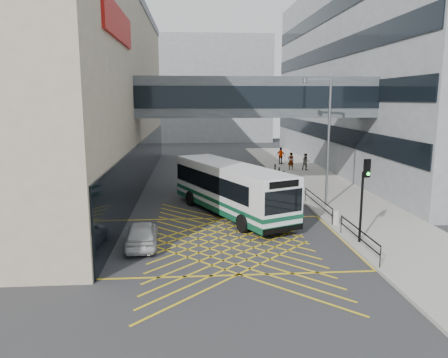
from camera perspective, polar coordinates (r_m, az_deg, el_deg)
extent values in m
plane|color=#333335|center=(23.19, 0.75, -8.13)|extent=(120.00, 120.00, 0.00)
cube|color=black|center=(38.48, -10.25, 2.22)|extent=(0.10, 41.50, 4.00)
cube|color=#9E130F|center=(26.52, -13.62, 19.09)|extent=(0.18, 9.00, 1.80)
cube|color=gray|center=(52.79, 25.77, 12.26)|extent=(24.00, 44.00, 20.00)
cube|color=black|center=(48.07, 12.60, 6.15)|extent=(0.10, 43.50, 1.60)
cube|color=black|center=(47.96, 12.79, 10.92)|extent=(0.10, 43.50, 1.60)
cube|color=black|center=(48.18, 12.99, 15.67)|extent=(0.10, 43.50, 1.60)
cube|color=black|center=(48.72, 13.19, 20.36)|extent=(0.10, 43.50, 1.60)
cube|color=gray|center=(81.91, -4.43, 11.53)|extent=(28.00, 16.00, 18.00)
cube|color=#444A4F|center=(34.25, 4.07, 10.60)|extent=(20.00, 4.00, 3.00)
cube|color=black|center=(32.26, 4.60, 10.61)|extent=(19.50, 0.06, 1.60)
cube|color=black|center=(36.25, 3.60, 10.60)|extent=(19.50, 0.06, 1.60)
cube|color=#A09B92|center=(39.17, 12.01, -0.54)|extent=(6.00, 54.00, 0.16)
cube|color=gold|center=(23.18, 0.75, -8.12)|extent=(12.00, 9.00, 0.01)
cube|color=white|center=(28.02, 0.85, -1.10)|extent=(7.08, 11.57, 2.82)
cube|color=#0E482E|center=(28.29, 0.84, -3.55)|extent=(7.13, 11.62, 0.36)
cube|color=#0E482E|center=(28.17, 0.84, -2.46)|extent=(7.15, 11.63, 0.23)
cube|color=black|center=(28.49, 0.23, -0.16)|extent=(6.54, 10.26, 1.10)
cube|color=black|center=(23.25, 7.77, -2.95)|extent=(2.23, 1.06, 1.25)
cube|color=black|center=(23.04, 7.86, -0.68)|extent=(1.74, 0.83, 0.37)
cube|color=white|center=(27.77, 0.86, 1.77)|extent=(7.02, 11.46, 0.10)
cube|color=black|center=(23.63, 7.71, -6.53)|extent=(2.43, 1.16, 0.31)
cube|color=black|center=(33.31, -3.99, -1.48)|extent=(2.43, 1.16, 0.31)
cylinder|color=black|center=(24.52, 2.46, -5.82)|extent=(0.69, 1.07, 1.05)
cylinder|color=black|center=(25.92, 7.49, -5.00)|extent=(0.69, 1.07, 1.05)
cylinder|color=black|center=(30.64, -4.38, -2.53)|extent=(0.69, 1.07, 1.05)
cylinder|color=black|center=(31.77, -0.03, -2.03)|extent=(0.69, 1.07, 1.05)
imported|color=silver|center=(22.57, -10.68, -7.03)|extent=(1.97, 4.34, 1.35)
imported|color=black|center=(41.56, -1.14, 1.30)|extent=(3.77, 5.43, 1.58)
imported|color=#9799A0|center=(36.71, 4.11, -0.19)|extent=(2.28, 4.26, 1.26)
cylinder|color=black|center=(23.15, 17.49, -3.54)|extent=(0.17, 0.17, 3.64)
cube|color=black|center=(22.59, 18.18, 1.35)|extent=(0.35, 0.29, 0.91)
sphere|color=#19E533|center=(22.56, 18.33, 0.64)|extent=(0.22, 0.22, 0.17)
cylinder|color=slate|center=(30.08, 13.47, 4.47)|extent=(0.19, 0.19, 8.49)
cube|color=slate|center=(29.79, 12.19, 12.64)|extent=(1.70, 0.27, 0.11)
cylinder|color=slate|center=(29.65, 10.53, 12.55)|extent=(0.32, 0.32, 0.27)
cylinder|color=#ADA89E|center=(26.42, 14.36, -4.85)|extent=(0.47, 0.47, 0.81)
cube|color=black|center=(22.38, 17.22, -6.32)|extent=(0.05, 5.00, 0.05)
cube|color=black|center=(22.49, 17.16, -7.30)|extent=(0.05, 5.00, 0.05)
cube|color=black|center=(28.78, 12.16, -2.39)|extent=(0.05, 6.00, 0.05)
cube|color=black|center=(28.87, 12.13, -3.17)|extent=(0.05, 6.00, 0.05)
cylinder|color=black|center=(20.33, 19.74, -9.51)|extent=(0.04, 0.04, 1.00)
cylinder|color=black|center=(24.74, 15.06, -5.70)|extent=(0.04, 0.04, 1.00)
cylinder|color=black|center=(26.11, 13.97, -4.80)|extent=(0.04, 0.04, 1.00)
cylinder|color=black|center=(31.69, 10.61, -1.99)|extent=(0.04, 0.04, 1.00)
cylinder|color=black|center=(33.62, 9.91, -1.35)|extent=(0.14, 0.14, 0.90)
cylinder|color=black|center=(35.52, 9.12, -0.69)|extent=(0.14, 0.14, 0.90)
cylinder|color=black|center=(37.44, 8.42, -0.10)|extent=(0.14, 0.14, 0.90)
cylinder|color=black|center=(39.36, 7.78, 0.43)|extent=(0.14, 0.14, 0.90)
cylinder|color=black|center=(41.29, 7.21, 0.91)|extent=(0.14, 0.14, 0.90)
cylinder|color=black|center=(43.22, 6.68, 1.34)|extent=(0.14, 0.14, 0.90)
imported|color=gray|center=(45.55, 8.72, 2.33)|extent=(0.79, 0.62, 1.80)
imported|color=gray|center=(45.51, 10.64, 2.21)|extent=(0.84, 0.49, 1.71)
imported|color=gray|center=(49.46, 7.43, 3.03)|extent=(1.17, 1.10, 1.85)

